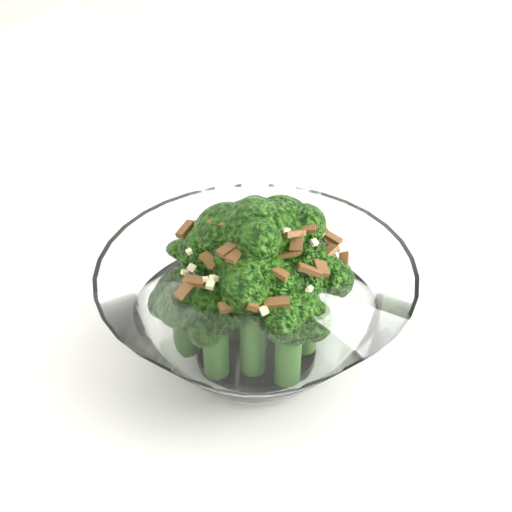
{
  "coord_description": "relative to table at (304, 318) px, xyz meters",
  "views": [
    {
      "loc": [
        -0.02,
        -0.46,
        1.15
      ],
      "look_at": [
        -0.06,
        -0.05,
        0.84
      ],
      "focal_mm": 55.0,
      "sensor_mm": 36.0,
      "label": 1
    }
  ],
  "objects": [
    {
      "name": "broccoli_dish",
      "position": [
        -0.03,
        -0.12,
        0.12
      ],
      "size": [
        0.22,
        0.22,
        0.13
      ],
      "color": "white",
      "rests_on": "table"
    },
    {
      "name": "table",
      "position": [
        0.0,
        0.0,
        0.0
      ],
      "size": [
        1.42,
        1.21,
        0.75
      ],
      "color": "white",
      "rests_on": "ground"
    }
  ]
}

